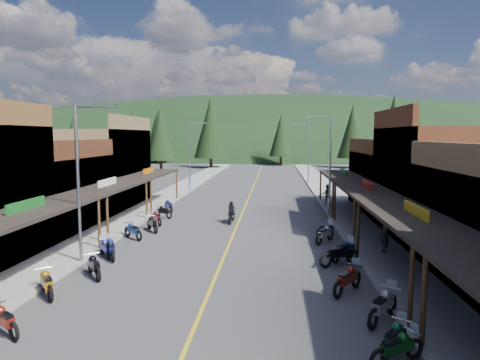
% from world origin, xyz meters
% --- Properties ---
extents(ground, '(220.00, 220.00, 0.00)m').
position_xyz_m(ground, '(0.00, 0.00, 0.00)').
color(ground, '#38383A').
rests_on(ground, ground).
extents(centerline, '(0.15, 90.00, 0.01)m').
position_xyz_m(centerline, '(0.00, 20.00, 0.01)').
color(centerline, gold).
rests_on(centerline, ground).
extents(sidewalk_west, '(3.40, 94.00, 0.15)m').
position_xyz_m(sidewalk_west, '(-8.70, 20.00, 0.07)').
color(sidewalk_west, gray).
rests_on(sidewalk_west, ground).
extents(sidewalk_east, '(3.40, 94.00, 0.15)m').
position_xyz_m(sidewalk_east, '(8.70, 20.00, 0.07)').
color(sidewalk_east, gray).
rests_on(sidewalk_east, ground).
extents(shop_west_2, '(10.90, 9.00, 6.20)m').
position_xyz_m(shop_west_2, '(-13.75, 1.70, 2.53)').
color(shop_west_2, '#3F2111').
rests_on(shop_west_2, ground).
extents(shop_west_3, '(10.90, 10.20, 8.20)m').
position_xyz_m(shop_west_3, '(-13.78, 11.30, 3.52)').
color(shop_west_3, brown).
rests_on(shop_west_3, ground).
extents(shop_east_2, '(10.90, 9.00, 8.20)m').
position_xyz_m(shop_east_2, '(13.78, 1.70, 3.52)').
color(shop_east_2, '#562B19').
rests_on(shop_east_2, ground).
extents(shop_east_3, '(10.90, 10.20, 6.20)m').
position_xyz_m(shop_east_3, '(13.75, 11.30, 2.53)').
color(shop_east_3, '#4C2D16').
rests_on(shop_east_3, ground).
extents(streetlight_0, '(2.16, 0.18, 8.00)m').
position_xyz_m(streetlight_0, '(-6.95, -6.00, 4.46)').
color(streetlight_0, gray).
rests_on(streetlight_0, ground).
extents(streetlight_1, '(2.16, 0.18, 8.00)m').
position_xyz_m(streetlight_1, '(-6.95, 22.00, 4.46)').
color(streetlight_1, gray).
rests_on(streetlight_1, ground).
extents(streetlight_2, '(2.16, 0.18, 8.00)m').
position_xyz_m(streetlight_2, '(6.95, 8.00, 4.46)').
color(streetlight_2, gray).
rests_on(streetlight_2, ground).
extents(streetlight_3, '(2.16, 0.18, 8.00)m').
position_xyz_m(streetlight_3, '(6.95, 30.00, 4.46)').
color(streetlight_3, gray).
rests_on(streetlight_3, ground).
extents(ridge_hill, '(310.00, 140.00, 60.00)m').
position_xyz_m(ridge_hill, '(0.00, 135.00, 0.00)').
color(ridge_hill, black).
rests_on(ridge_hill, ground).
extents(pine_0, '(5.04, 5.04, 11.00)m').
position_xyz_m(pine_0, '(-40.00, 62.00, 6.48)').
color(pine_0, black).
rests_on(pine_0, ground).
extents(pine_1, '(5.88, 5.88, 12.50)m').
position_xyz_m(pine_1, '(-24.00, 70.00, 7.24)').
color(pine_1, black).
rests_on(pine_1, ground).
extents(pine_2, '(6.72, 6.72, 14.00)m').
position_xyz_m(pine_2, '(-10.00, 58.00, 7.99)').
color(pine_2, black).
rests_on(pine_2, ground).
extents(pine_3, '(5.04, 5.04, 11.00)m').
position_xyz_m(pine_3, '(4.00, 66.00, 6.48)').
color(pine_3, black).
rests_on(pine_3, ground).
extents(pine_4, '(5.88, 5.88, 12.50)m').
position_xyz_m(pine_4, '(18.00, 60.00, 7.24)').
color(pine_4, black).
rests_on(pine_4, ground).
extents(pine_5, '(6.72, 6.72, 14.00)m').
position_xyz_m(pine_5, '(34.00, 72.00, 7.99)').
color(pine_5, black).
rests_on(pine_5, ground).
extents(pine_7, '(5.88, 5.88, 12.50)m').
position_xyz_m(pine_7, '(-32.00, 76.00, 7.24)').
color(pine_7, black).
rests_on(pine_7, ground).
extents(pine_8, '(4.48, 4.48, 10.00)m').
position_xyz_m(pine_8, '(-22.00, 40.00, 5.98)').
color(pine_8, black).
rests_on(pine_8, ground).
extents(pine_9, '(4.93, 4.93, 10.80)m').
position_xyz_m(pine_9, '(24.00, 45.00, 6.38)').
color(pine_9, black).
rests_on(pine_9, ground).
extents(pine_10, '(5.38, 5.38, 11.60)m').
position_xyz_m(pine_10, '(-18.00, 50.00, 6.78)').
color(pine_10, black).
rests_on(pine_10, ground).
extents(pine_11, '(5.82, 5.82, 12.40)m').
position_xyz_m(pine_11, '(20.00, 38.00, 7.19)').
color(pine_11, black).
rests_on(pine_11, ground).
extents(bike_west_2, '(2.00, 1.65, 1.12)m').
position_xyz_m(bike_west_2, '(-6.09, -13.75, 0.56)').
color(bike_west_2, maroon).
rests_on(bike_west_2, ground).
extents(bike_west_3, '(1.90, 2.13, 1.23)m').
position_xyz_m(bike_west_3, '(-6.49, -10.38, 0.61)').
color(bike_west_3, '#B66F0D').
rests_on(bike_west_3, ground).
extents(bike_west_4, '(1.79, 2.07, 1.18)m').
position_xyz_m(bike_west_4, '(-5.55, -7.98, 0.59)').
color(bike_west_4, black).
rests_on(bike_west_4, ground).
extents(bike_west_5, '(1.61, 2.20, 1.21)m').
position_xyz_m(bike_west_5, '(-5.90, -5.02, 0.60)').
color(bike_west_5, navy).
rests_on(bike_west_5, ground).
extents(bike_west_6, '(1.63, 1.85, 1.06)m').
position_xyz_m(bike_west_6, '(-6.30, -4.79, 0.53)').
color(bike_west_6, navy).
rests_on(bike_west_6, ground).
extents(bike_west_7, '(1.98, 1.93, 1.18)m').
position_xyz_m(bike_west_7, '(-6.18, -0.70, 0.59)').
color(bike_west_7, navy).
rests_on(bike_west_7, ground).
extents(bike_west_8, '(1.72, 2.15, 1.20)m').
position_xyz_m(bike_west_8, '(-5.56, 1.46, 0.60)').
color(bike_west_8, black).
rests_on(bike_west_8, ground).
extents(bike_west_9, '(1.66, 2.05, 1.15)m').
position_xyz_m(bike_west_9, '(-5.89, 3.70, 0.57)').
color(bike_west_9, maroon).
rests_on(bike_west_9, ground).
extents(bike_west_10, '(1.96, 1.66, 1.11)m').
position_xyz_m(bike_west_10, '(-6.08, 6.26, 0.56)').
color(bike_west_10, black).
rests_on(bike_west_10, ground).
extents(bike_west_11, '(1.66, 2.14, 1.19)m').
position_xyz_m(bike_west_11, '(-6.33, 8.94, 0.59)').
color(bike_west_11, navy).
rests_on(bike_west_11, ground).
extents(bike_east_1, '(1.97, 1.50, 1.09)m').
position_xyz_m(bike_east_1, '(6.19, -14.55, 0.54)').
color(bike_east_1, '#0C3E14').
rests_on(bike_east_1, ground).
extents(bike_east_2, '(1.58, 1.88, 1.07)m').
position_xyz_m(bike_east_2, '(6.29, -13.91, 0.53)').
color(bike_east_2, '#0E4825').
rests_on(bike_east_2, ground).
extents(bike_east_3, '(1.95, 2.28, 1.30)m').
position_xyz_m(bike_east_3, '(6.49, -11.72, 0.65)').
color(bike_east_3, gray).
rests_on(bike_east_3, ground).
extents(bike_east_4, '(1.94, 2.29, 1.30)m').
position_xyz_m(bike_east_4, '(5.72, -9.03, 0.65)').
color(bike_east_4, maroon).
rests_on(bike_east_4, ground).
extents(bike_east_5, '(2.39, 1.88, 1.33)m').
position_xyz_m(bike_east_5, '(5.94, -5.30, 0.67)').
color(bike_east_5, black).
rests_on(bike_east_5, ground).
extents(bike_east_6, '(1.90, 2.09, 1.22)m').
position_xyz_m(bike_east_6, '(6.30, -4.33, 0.61)').
color(bike_east_6, navy).
rests_on(bike_east_6, ground).
extents(bike_east_7, '(1.78, 2.20, 1.23)m').
position_xyz_m(bike_east_7, '(5.75, -0.67, 0.62)').
color(bike_east_7, '#949398').
rests_on(bike_east_7, ground).
extents(bike_east_8, '(1.67, 1.86, 1.08)m').
position_xyz_m(bike_east_8, '(5.95, 1.01, 0.54)').
color(bike_east_8, navy).
rests_on(bike_east_8, ground).
extents(rider_on_bike, '(0.84, 2.22, 1.67)m').
position_xyz_m(rider_on_bike, '(-0.49, 4.77, 0.67)').
color(rider_on_bike, black).
rests_on(rider_on_bike, ground).
extents(pedestrian_east_a, '(0.53, 0.73, 1.89)m').
position_xyz_m(pedestrian_east_a, '(8.67, -3.10, 1.09)').
color(pedestrian_east_a, black).
rests_on(pedestrian_east_a, sidewalk_east).
extents(pedestrian_east_b, '(0.91, 0.52, 1.86)m').
position_xyz_m(pedestrian_east_b, '(7.54, 13.28, 1.08)').
color(pedestrian_east_b, brown).
rests_on(pedestrian_east_b, sidewalk_east).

